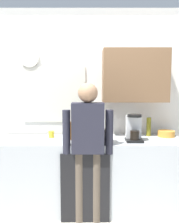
% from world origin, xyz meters
% --- Properties ---
extents(ground_plane, '(8.00, 8.00, 0.00)m').
position_xyz_m(ground_plane, '(0.00, 0.00, 0.00)').
color(ground_plane, beige).
extents(kitchen_counter, '(2.40, 0.64, 0.90)m').
position_xyz_m(kitchen_counter, '(0.00, 0.30, 0.45)').
color(kitchen_counter, '#B2B7BC').
rests_on(kitchen_counter, ground_plane).
extents(dishwasher_panel, '(0.56, 0.02, 0.81)m').
position_xyz_m(dishwasher_panel, '(-0.03, -0.03, 0.40)').
color(dishwasher_panel, black).
rests_on(dishwasher_panel, ground_plane).
extents(back_wall_assembly, '(4.00, 0.42, 2.60)m').
position_xyz_m(back_wall_assembly, '(0.08, 0.70, 1.36)').
color(back_wall_assembly, white).
rests_on(back_wall_assembly, ground_plane).
extents(coffee_maker, '(0.20, 0.20, 0.33)m').
position_xyz_m(coffee_maker, '(0.56, 0.22, 1.04)').
color(coffee_maker, black).
rests_on(coffee_maker, kitchen_counter).
extents(bottle_red_vinegar, '(0.06, 0.06, 0.22)m').
position_xyz_m(bottle_red_vinegar, '(0.07, 0.36, 1.01)').
color(bottle_red_vinegar, maroon).
rests_on(bottle_red_vinegar, kitchen_counter).
extents(bottle_green_wine, '(0.07, 0.07, 0.30)m').
position_xyz_m(bottle_green_wine, '(-0.05, 0.35, 1.05)').
color(bottle_green_wine, '#195923').
rests_on(bottle_green_wine, kitchen_counter).
extents(bottle_amber_beer, '(0.06, 0.06, 0.23)m').
position_xyz_m(bottle_amber_beer, '(-0.21, 0.29, 1.01)').
color(bottle_amber_beer, brown).
rests_on(bottle_amber_beer, kitchen_counter).
extents(bottle_olive_oil, '(0.06, 0.06, 0.25)m').
position_xyz_m(bottle_olive_oil, '(0.81, 0.51, 1.02)').
color(bottle_olive_oil, olive).
rests_on(bottle_olive_oil, kitchen_counter).
extents(bottle_clear_soda, '(0.09, 0.09, 0.28)m').
position_xyz_m(bottle_clear_soda, '(-0.11, 0.14, 1.04)').
color(bottle_clear_soda, '#2D8C33').
rests_on(bottle_clear_soda, kitchen_counter).
extents(cup_yellow_cup, '(0.07, 0.07, 0.08)m').
position_xyz_m(cup_yellow_cup, '(-0.48, 0.42, 0.94)').
color(cup_yellow_cup, yellow).
rests_on(cup_yellow_cup, kitchen_counter).
extents(mixing_bowl, '(0.22, 0.22, 0.08)m').
position_xyz_m(mixing_bowl, '(1.03, 0.47, 0.94)').
color(mixing_bowl, orange).
rests_on(mixing_bowl, kitchen_counter).
extents(storage_canister, '(0.14, 0.14, 0.17)m').
position_xyz_m(storage_canister, '(0.20, 0.13, 0.98)').
color(storage_canister, silver).
rests_on(storage_canister, kitchen_counter).
extents(person_at_sink, '(0.57, 0.22, 1.60)m').
position_xyz_m(person_at_sink, '(0.00, 0.00, 0.95)').
color(person_at_sink, brown).
rests_on(person_at_sink, ground_plane).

